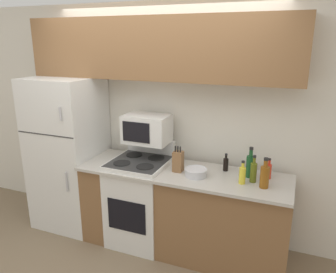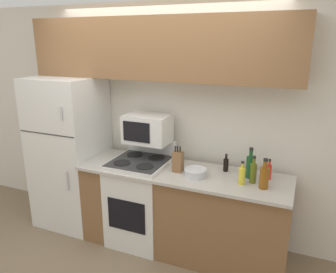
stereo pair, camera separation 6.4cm
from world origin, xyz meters
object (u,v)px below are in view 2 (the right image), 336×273
Objects in this scene: bowl at (196,172)px; stove at (141,199)px; bottle_hot_sauce at (269,171)px; bottle_cooking_spray at (242,175)px; refrigerator at (70,152)px; knife_block at (178,161)px; bottle_soy_sauce at (226,164)px; bottle_olive_oil at (253,172)px; bottle_whiskey at (264,177)px; bottle_wine_green at (250,166)px; microwave at (147,129)px.

stove is at bearing 173.47° from bowl.
bottle_hot_sauce is at bearing 5.91° from stove.
bottle_cooking_spray reaches higher than stove.
refrigerator reaches higher than knife_block.
bottle_soy_sauce is (0.24, 0.25, 0.03)m from bowl.
bottle_olive_oil is 1.30× the size of bottle_hot_sauce.
stove is 1.39m from bottle_hot_sauce.
refrigerator is 8.82× the size of bottle_hot_sauce.
bottle_whiskey reaches higher than bottle_hot_sauce.
refrigerator reaches higher than bottle_hot_sauce.
bottle_whiskey is (0.15, -0.19, -0.01)m from bottle_wine_green.
bottle_olive_oil reaches higher than bottle_hot_sauce.
bottle_cooking_spray is at bearing -3.31° from refrigerator.
bottle_cooking_spray is at bearing -135.14° from bottle_hot_sauce.
bowl is (1.60, -0.12, 0.05)m from refrigerator.
bottle_cooking_spray is at bearing -103.14° from bottle_wine_green.
refrigerator is 9.80× the size of bottle_soy_sauce.
bottle_olive_oil is at bearing 141.56° from bottle_whiskey.
refrigerator reaches higher than bowl.
bottle_soy_sauce is at bearing 146.94° from bottle_whiskey.
refrigerator is 6.79× the size of bottle_olive_oil.
bottle_whiskey is at bearing -50.80° from bottle_wine_green.
bottle_hot_sauce is (0.86, 0.15, -0.03)m from knife_block.
bottle_cooking_spray is (1.06, -0.22, -0.27)m from microwave.
refrigerator is 1.61× the size of stove.
bottle_wine_green is (0.69, 0.12, 0.01)m from knife_block.
bottle_wine_green is at bearing 5.11° from stove.
bottle_soy_sauce is at bearing 129.62° from bottle_cooking_spray.
bottle_wine_green is (0.48, 0.17, 0.08)m from bowl.
refrigerator is 6.66× the size of knife_block.
bottle_hot_sauce is 0.30m from bottle_cooking_spray.
knife_block is 0.88× the size of bottle_wine_green.
microwave is (0.98, 0.10, 0.37)m from refrigerator.
bottle_hot_sauce is at bearing 10.15° from knife_block.
bottle_olive_oil reaches higher than stove.
bottle_olive_oil is 0.14m from bottle_whiskey.
bottle_olive_oil is at bearing -131.88° from bottle_hot_sauce.
bowl is at bearing -160.18° from bottle_wine_green.
bottle_whiskey reaches higher than bottle_cooking_spray.
refrigerator is 1.60m from bowl.
stove is at bearing -174.09° from bottle_hot_sauce.
bottle_olive_oil is 0.87× the size of bottle_wine_green.
bottle_soy_sauce is at bearing 2.15° from microwave.
bottle_cooking_spray is (-0.09, -0.07, -0.02)m from bottle_olive_oil.
bottle_soy_sauce reaches higher than bowl.
refrigerator reaches higher than bottle_soy_sauce.
bottle_olive_oil reaches higher than bottle_soy_sauce.
bottle_soy_sauce is at bearing 174.74° from bottle_hot_sauce.
bowl is 0.69m from bottle_hot_sauce.
stove is 4.99× the size of bottle_cooking_spray.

